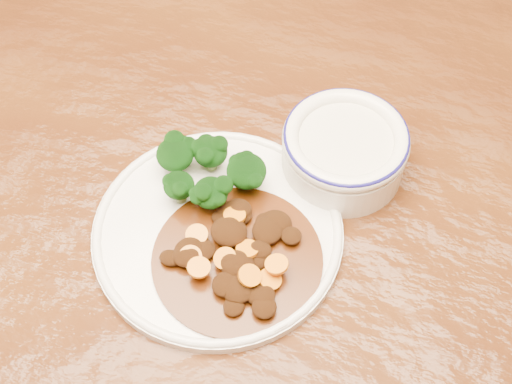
% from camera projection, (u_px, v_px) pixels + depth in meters
% --- Properties ---
extents(dining_table, '(1.54, 0.97, 0.75)m').
position_uv_depth(dining_table, '(199.00, 229.00, 0.85)').
color(dining_table, '#50290E').
rests_on(dining_table, ground).
extents(dinner_plate, '(0.26, 0.26, 0.02)m').
position_uv_depth(dinner_plate, '(218.00, 232.00, 0.75)').
color(dinner_plate, white).
rests_on(dinner_plate, dining_table).
extents(broccoli_florets, '(0.12, 0.09, 0.05)m').
position_uv_depth(broccoli_florets, '(208.00, 170.00, 0.76)').
color(broccoli_florets, olive).
rests_on(broccoli_florets, dinner_plate).
extents(mince_stew, '(0.17, 0.17, 0.03)m').
position_uv_depth(mince_stew, '(238.00, 254.00, 0.72)').
color(mince_stew, '#421D07').
rests_on(mince_stew, dinner_plate).
extents(dip_bowl, '(0.14, 0.14, 0.06)m').
position_uv_depth(dip_bowl, '(344.00, 149.00, 0.78)').
color(dip_bowl, silver).
rests_on(dip_bowl, dining_table).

